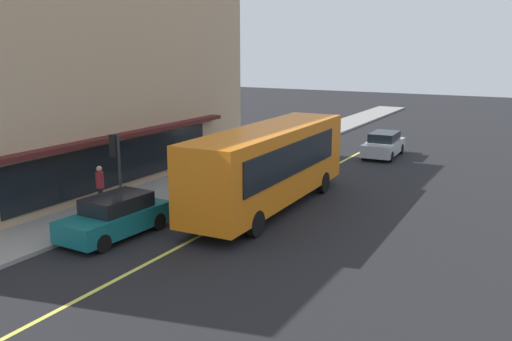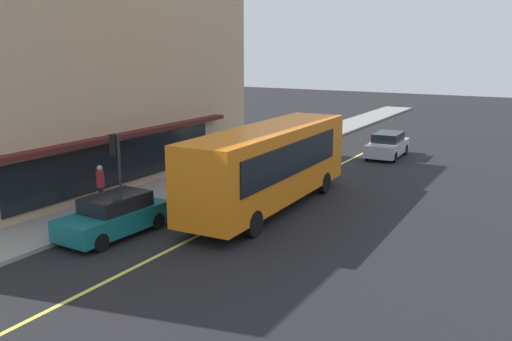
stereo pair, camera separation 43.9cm
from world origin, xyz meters
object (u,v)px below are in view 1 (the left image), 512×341
object	(u,v)px
car_black	(254,165)
bus	(270,163)
traffic_light	(116,155)
car_teal	(115,217)
pedestrian_mid_block	(100,183)
car_silver	(384,145)

from	to	relation	value
car_black	bus	bearing A→B (deg)	-144.67
bus	traffic_light	world-z (taller)	bus
bus	car_teal	size ratio (longest dim) A/B	2.55
traffic_light	pedestrian_mid_block	world-z (taller)	traffic_light
car_silver	car_teal	xyz separation A→B (m)	(-19.53, 4.41, 0.00)
car_teal	pedestrian_mid_block	distance (m)	3.45
pedestrian_mid_block	bus	bearing A→B (deg)	-57.67
traffic_light	car_silver	size ratio (longest dim) A/B	0.73
car_teal	car_silver	bearing A→B (deg)	-12.72
car_silver	car_black	bearing A→B (deg)	154.85
bus	car_black	size ratio (longest dim) A/B	2.54
traffic_light	car_teal	bearing A→B (deg)	-140.23
bus	car_teal	distance (m)	6.88
car_silver	pedestrian_mid_block	bearing A→B (deg)	157.83
bus	traffic_light	xyz separation A→B (m)	(-3.79, 5.08, 0.55)
bus	car_teal	world-z (taller)	bus
car_black	car_silver	distance (m)	10.07
car_black	traffic_light	bearing A→B (deg)	167.24
car_black	car_teal	bearing A→B (deg)	179.31
traffic_light	car_silver	world-z (taller)	traffic_light
car_silver	car_teal	bearing A→B (deg)	167.28
car_black	pedestrian_mid_block	world-z (taller)	pedestrian_mid_block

